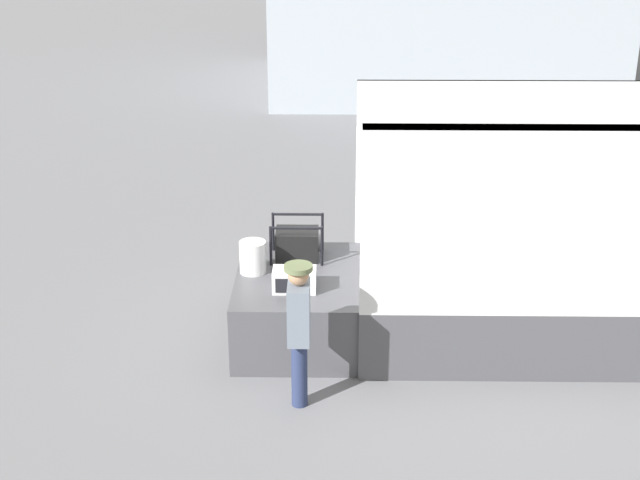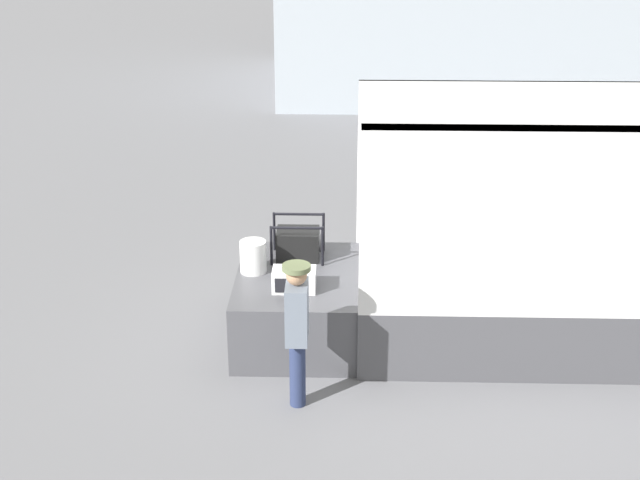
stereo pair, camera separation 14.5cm
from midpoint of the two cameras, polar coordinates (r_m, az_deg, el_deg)
ground_plane at (r=11.62m, az=2.67°, el=-6.13°), size 160.00×160.00×0.00m
box_truck at (r=11.81m, az=20.13°, el=-1.85°), size 6.03×2.24×3.10m
tailgate_deck at (r=11.43m, az=-1.11°, el=-4.17°), size 1.52×2.13×0.87m
microwave at (r=10.78m, az=-1.29°, el=-2.56°), size 0.53×0.35×0.26m
portable_generator at (r=11.65m, az=-0.95°, el=-0.22°), size 0.69×0.53×0.53m
orange_bucket at (r=11.26m, az=-3.93°, el=-1.07°), size 0.34×0.34×0.41m
worker_person at (r=9.69m, az=-1.05°, el=-5.20°), size 0.31×0.44×1.71m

